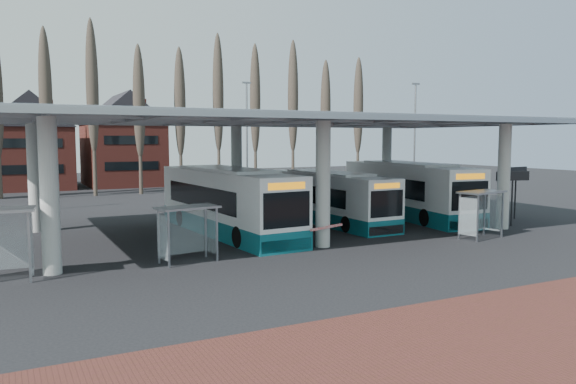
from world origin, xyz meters
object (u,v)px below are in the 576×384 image
bus_2 (328,198)px  bus_1 (226,202)px  shelter_1 (186,221)px  bus_3 (407,191)px  shelter_2 (479,204)px

bus_2 → bus_1: bearing=-174.7°
bus_2 → shelter_1: size_ratio=4.21×
bus_3 → shelter_2: bus_3 is taller
bus_1 → shelter_2: size_ratio=4.54×
shelter_1 → shelter_2: 15.30m
shelter_1 → shelter_2: (15.23, -1.38, 0.08)m
shelter_2 → shelter_1: bearing=163.1°
bus_3 → shelter_2: size_ratio=4.60×
bus_2 → bus_3: bus_3 is taller
bus_3 → shelter_2: 8.55m
bus_1 → shelter_1: (-4.07, -6.07, 0.03)m
bus_1 → bus_3: size_ratio=0.99×
bus_1 → shelter_2: bus_1 is taller
bus_1 → shelter_1: bearing=-127.6°
bus_2 → shelter_2: (4.14, -8.28, 0.31)m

